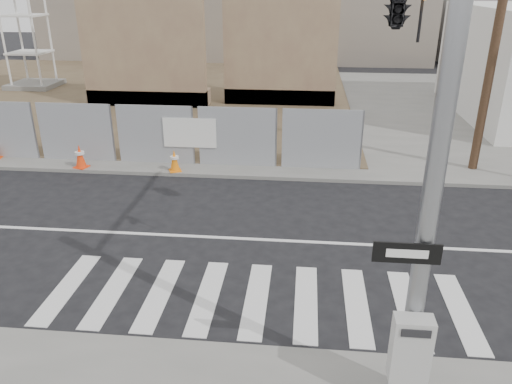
# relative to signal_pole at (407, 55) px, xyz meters

# --- Properties ---
(ground) EXTENTS (100.00, 100.00, 0.00)m
(ground) POSITION_rel_signal_pole_xyz_m (-2.49, 2.05, -4.78)
(ground) COLOR black
(ground) RESTS_ON ground
(sidewalk_far) EXTENTS (50.00, 20.00, 0.12)m
(sidewalk_far) POSITION_rel_signal_pole_xyz_m (-2.49, 16.05, -4.72)
(sidewalk_far) COLOR slate
(sidewalk_far) RESTS_ON ground
(signal_pole) EXTENTS (0.96, 5.87, 7.00)m
(signal_pole) POSITION_rel_signal_pole_xyz_m (0.00, 0.00, 0.00)
(signal_pole) COLOR gray
(signal_pole) RESTS_ON sidewalk_near
(concrete_wall_left) EXTENTS (6.00, 1.30, 8.00)m
(concrete_wall_left) POSITION_rel_signal_pole_xyz_m (-9.49, 15.13, -1.40)
(concrete_wall_left) COLOR #7B5E4A
(concrete_wall_left) RESTS_ON sidewalk_far
(concrete_wall_right) EXTENTS (5.50, 1.30, 8.00)m
(concrete_wall_right) POSITION_rel_signal_pole_xyz_m (-2.99, 16.13, -1.40)
(concrete_wall_right) COLOR #7B5E4A
(concrete_wall_right) RESTS_ON sidewalk_far
(utility_pole_right) EXTENTS (1.60, 0.28, 10.00)m
(utility_pole_right) POSITION_rel_signal_pole_xyz_m (4.01, 7.55, 0.42)
(utility_pole_right) COLOR #472F21
(utility_pole_right) RESTS_ON sidewalk_far
(traffic_cone_c) EXTENTS (0.50, 0.50, 0.79)m
(traffic_cone_c) POSITION_rel_signal_pole_xyz_m (-9.11, 6.28, -4.27)
(traffic_cone_c) COLOR #FD3B0D
(traffic_cone_c) RESTS_ON sidewalk_far
(traffic_cone_d) EXTENTS (0.49, 0.49, 0.73)m
(traffic_cone_d) POSITION_rel_signal_pole_xyz_m (-5.87, 6.27, -4.30)
(traffic_cone_d) COLOR orange
(traffic_cone_d) RESTS_ON sidewalk_far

